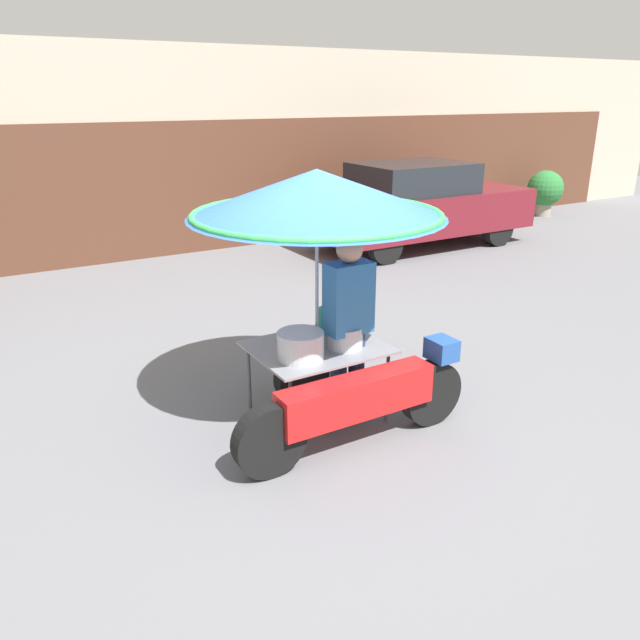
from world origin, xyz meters
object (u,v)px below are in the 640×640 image
Objects in this scene: vendor_person at (348,320)px; parked_car at (418,204)px; vendor_motorcycle_cart at (321,226)px; potted_plant at (545,190)px.

vendor_person is 6.62m from parked_car.
vendor_motorcycle_cart is 2.07× the size of potted_plant.
parked_car is (4.83, 4.64, -0.92)m from vendor_motorcycle_cart.
parked_car is at bearing 45.71° from vendor_person.
potted_plant is (4.45, 0.91, -0.18)m from parked_car.
parked_car is 4.05× the size of potted_plant.
parked_car reaches higher than potted_plant.
vendor_person is at bearing -134.29° from parked_car.
vendor_motorcycle_cart reaches higher than parked_car.
vendor_motorcycle_cart is at bearing -136.15° from parked_car.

